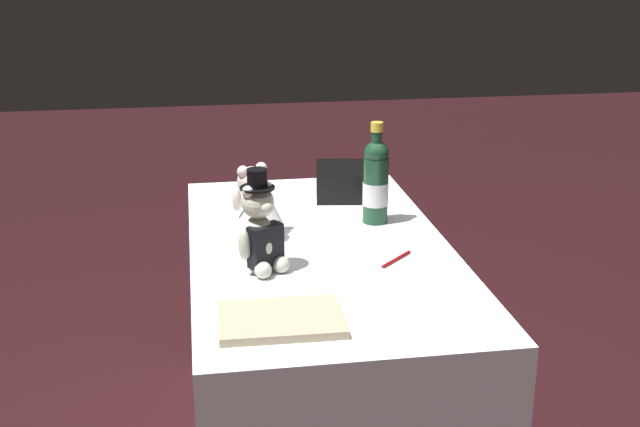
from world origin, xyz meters
TOP-DOWN VIEW (x-y plane):
  - reception_table at (0.00, 0.00)m, footprint 1.41×0.77m
  - teddy_bear_groom at (0.16, -0.19)m, footprint 0.15×0.14m
  - teddy_bear_bride at (-0.11, -0.18)m, footprint 0.21×0.19m
  - champagne_bottle at (-0.18, 0.21)m, footprint 0.08×0.08m
  - signing_pen at (0.15, 0.20)m, footprint 0.11×0.11m
  - gift_case_black at (-0.49, 0.17)m, footprint 0.29×0.24m
  - guestbook at (0.49, -0.17)m, footprint 0.21×0.30m

SIDE VIEW (x-z plane):
  - reception_table at x=0.00m, z-range 0.00..0.76m
  - signing_pen at x=0.15m, z-range 0.76..0.77m
  - guestbook at x=0.49m, z-range 0.76..0.78m
  - gift_case_black at x=-0.49m, z-range 0.76..0.85m
  - teddy_bear_bride at x=-0.11m, z-range 0.74..0.97m
  - teddy_bear_groom at x=0.16m, z-range 0.72..1.01m
  - champagne_bottle at x=-0.18m, z-range 0.73..1.06m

